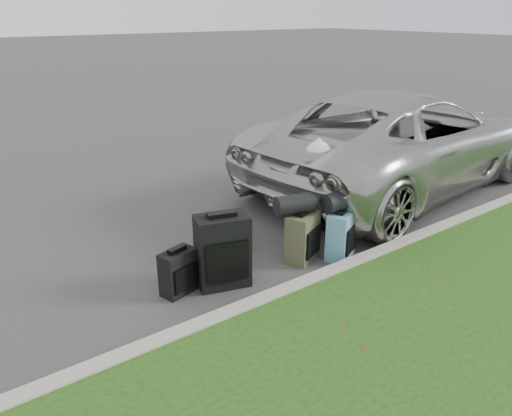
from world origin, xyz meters
TOP-DOWN VIEW (x-y plane):
  - ground at (0.00, 0.00)m, footprint 120.00×120.00m
  - curb at (0.00, -1.00)m, footprint 120.00×0.18m
  - suv at (3.31, 0.70)m, footprint 6.17×3.31m
  - suitcase_small_black at (-1.43, -0.19)m, footprint 0.44×0.31m
  - suitcase_large_black_left at (-0.94, -0.32)m, footprint 0.64×0.49m
  - suitcase_olive at (0.15, -0.40)m, footprint 0.51×0.43m
  - suitcase_teal at (0.58, -0.63)m, footprint 0.48×0.40m
  - suitcase_large_black_right at (1.07, 0.20)m, footprint 0.63×0.48m
  - tote_green at (-0.50, 0.37)m, footprint 0.39×0.35m
  - tote_navy at (-0.20, 0.66)m, footprint 0.28×0.23m
  - duffel_left at (0.06, -0.33)m, footprint 0.50×0.35m
  - duffel_right at (0.61, -0.57)m, footprint 0.46×0.30m
  - trash_bag at (1.01, 0.27)m, footprint 0.39×0.39m

SIDE VIEW (x-z plane):
  - ground at x=0.00m, z-range 0.00..0.00m
  - curb at x=0.00m, z-range 0.00..0.15m
  - tote_navy at x=-0.20m, z-range 0.00..0.29m
  - tote_green at x=-0.50m, z-range 0.00..0.36m
  - suitcase_small_black at x=-1.43m, z-range 0.00..0.49m
  - suitcase_teal at x=0.58m, z-range 0.00..0.60m
  - suitcase_olive at x=0.15m, z-range 0.00..0.60m
  - suitcase_large_black_left at x=-0.94m, z-range 0.00..0.82m
  - suitcase_large_black_right at x=1.07m, z-range 0.00..0.84m
  - duffel_right at x=0.61m, z-range 0.60..0.84m
  - duffel_left at x=0.06m, z-range 0.60..0.85m
  - suv at x=3.31m, z-range 0.00..1.65m
  - trash_bag at x=1.01m, z-range 0.84..1.22m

